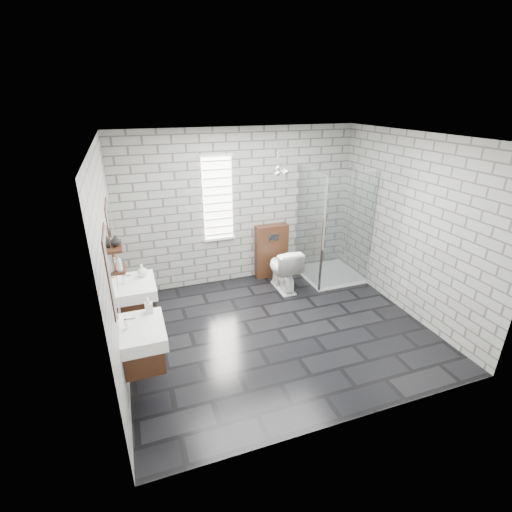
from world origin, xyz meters
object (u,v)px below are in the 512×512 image
vanity_left (139,334)px  toilet (283,268)px  vanity_right (134,289)px  shower_enclosure (330,254)px  cistern_panel (271,251)px

vanity_left → toilet: vanity_left is taller
vanity_left → vanity_right: bearing=90.0°
shower_enclosure → toilet: (-0.94, -0.05, -0.11)m
vanity_left → cistern_panel: bearing=43.0°
vanity_right → shower_enclosure: bearing=11.3°
shower_enclosure → toilet: bearing=-177.1°
shower_enclosure → vanity_left: bearing=-152.4°
shower_enclosure → toilet: shower_enclosure is taller
cistern_panel → toilet: size_ratio=1.28×
vanity_right → cistern_panel: 2.75m
vanity_left → vanity_right: 1.10m
cistern_panel → vanity_left: bearing=-137.0°
vanity_right → toilet: size_ratio=2.02×
cistern_panel → shower_enclosure: shower_enclosure is taller
vanity_left → vanity_right: size_ratio=1.00×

